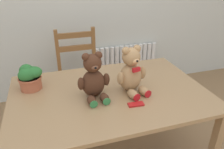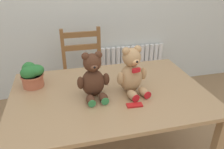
{
  "view_description": "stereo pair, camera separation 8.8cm",
  "coord_description": "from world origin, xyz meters",
  "px_view_note": "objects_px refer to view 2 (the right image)",
  "views": [
    {
      "loc": [
        -0.41,
        -0.89,
        1.59
      ],
      "look_at": [
        0.02,
        0.48,
        0.87
      ],
      "focal_mm": 35.0,
      "sensor_mm": 36.0,
      "label": 1
    },
    {
      "loc": [
        -0.32,
        -0.91,
        1.59
      ],
      "look_at": [
        0.02,
        0.48,
        0.87
      ],
      "focal_mm": 35.0,
      "sensor_mm": 36.0,
      "label": 2
    }
  ],
  "objects_px": {
    "teddy_bear_right": "(132,73)",
    "potted_plant": "(32,75)",
    "wooden_chair_behind": "(84,74)",
    "teddy_bear_left": "(93,78)",
    "chocolate_bar": "(135,105)"
  },
  "relations": [
    {
      "from": "potted_plant",
      "to": "teddy_bear_left",
      "type": "bearing_deg",
      "value": -29.95
    },
    {
      "from": "chocolate_bar",
      "to": "teddy_bear_left",
      "type": "bearing_deg",
      "value": 141.49
    },
    {
      "from": "teddy_bear_left",
      "to": "potted_plant",
      "type": "relative_size",
      "value": 1.76
    },
    {
      "from": "wooden_chair_behind",
      "to": "teddy_bear_right",
      "type": "bearing_deg",
      "value": 106.94
    },
    {
      "from": "wooden_chair_behind",
      "to": "teddy_bear_left",
      "type": "height_order",
      "value": "teddy_bear_left"
    },
    {
      "from": "teddy_bear_right",
      "to": "potted_plant",
      "type": "height_order",
      "value": "teddy_bear_right"
    },
    {
      "from": "teddy_bear_left",
      "to": "chocolate_bar",
      "type": "bearing_deg",
      "value": 137.8
    },
    {
      "from": "teddy_bear_right",
      "to": "potted_plant",
      "type": "distance_m",
      "value": 0.78
    },
    {
      "from": "teddy_bear_left",
      "to": "wooden_chair_behind",
      "type": "bearing_deg",
      "value": -95.22
    },
    {
      "from": "teddy_bear_left",
      "to": "potted_plant",
      "type": "distance_m",
      "value": 0.52
    },
    {
      "from": "wooden_chair_behind",
      "to": "teddy_bear_right",
      "type": "relative_size",
      "value": 2.7
    },
    {
      "from": "teddy_bear_left",
      "to": "chocolate_bar",
      "type": "relative_size",
      "value": 3.12
    },
    {
      "from": "teddy_bear_right",
      "to": "chocolate_bar",
      "type": "distance_m",
      "value": 0.25
    },
    {
      "from": "teddy_bear_right",
      "to": "teddy_bear_left",
      "type": "bearing_deg",
      "value": -11.88
    },
    {
      "from": "potted_plant",
      "to": "teddy_bear_right",
      "type": "bearing_deg",
      "value": -19.27
    }
  ]
}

